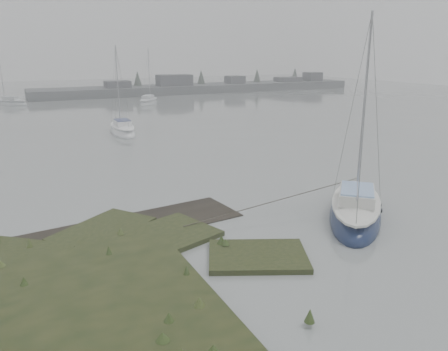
% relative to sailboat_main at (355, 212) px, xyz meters
% --- Properties ---
extents(ground, '(160.00, 160.00, 0.00)m').
position_rel_sailboat_main_xyz_m(ground, '(-6.45, 29.01, -0.30)').
color(ground, slate).
rests_on(ground, ground).
extents(far_shoreline, '(60.00, 8.00, 4.15)m').
position_rel_sailboat_main_xyz_m(far_shoreline, '(20.39, 60.91, 0.55)').
color(far_shoreline, '#4C4F51').
rests_on(far_shoreline, ground).
extents(sailboat_main, '(6.23, 6.45, 9.53)m').
position_rel_sailboat_main_xyz_m(sailboat_main, '(0.00, 0.00, 0.00)').
color(sailboat_main, '#111B3B').
rests_on(sailboat_main, ground).
extents(sailboat_white, '(2.14, 6.01, 8.39)m').
position_rel_sailboat_main_xyz_m(sailboat_white, '(-4.22, 25.46, -0.04)').
color(sailboat_white, white).
rests_on(sailboat_white, ground).
extents(sailboat_far_b, '(4.91, 5.90, 8.25)m').
position_rel_sailboat_main_xyz_m(sailboat_far_b, '(4.77, 46.78, -0.04)').
color(sailboat_far_b, '#B1B8BC').
rests_on(sailboat_far_b, ground).
extents(sailboat_far_c, '(5.43, 4.94, 7.83)m').
position_rel_sailboat_main_xyz_m(sailboat_far_c, '(-12.93, 54.20, -0.05)').
color(sailboat_far_c, silver).
rests_on(sailboat_far_c, ground).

